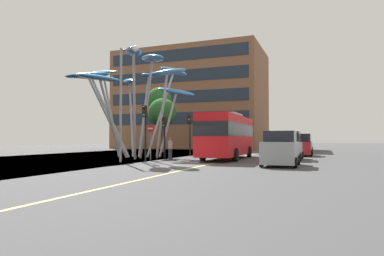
# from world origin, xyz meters

# --- Properties ---
(ground) EXTENTS (120.00, 240.00, 0.10)m
(ground) POSITION_xyz_m (-0.69, 0.00, -0.05)
(ground) COLOR #424244
(red_bus) EXTENTS (2.95, 10.09, 3.67)m
(red_bus) POSITION_xyz_m (1.62, 7.54, 2.01)
(red_bus) COLOR red
(red_bus) RESTS_ON ground
(leaf_sculpture) EXTENTS (11.59, 10.91, 8.44)m
(leaf_sculpture) POSITION_xyz_m (-6.35, 6.56, 6.67)
(leaf_sculpture) COLOR #9EA0A5
(leaf_sculpture) RESTS_ON ground
(traffic_light_kerb_near) EXTENTS (0.28, 0.42, 3.96)m
(traffic_light_kerb_near) POSITION_xyz_m (-2.83, 1.95, 2.86)
(traffic_light_kerb_near) COLOR black
(traffic_light_kerb_near) RESTS_ON ground
(traffic_light_kerb_far) EXTENTS (0.28, 0.42, 3.38)m
(traffic_light_kerb_far) POSITION_xyz_m (-3.37, 6.15, 2.46)
(traffic_light_kerb_far) COLOR black
(traffic_light_kerb_far) RESTS_ON ground
(traffic_light_island_mid) EXTENTS (0.28, 0.42, 3.84)m
(traffic_light_island_mid) POSITION_xyz_m (-2.83, 10.51, 2.77)
(traffic_light_island_mid) COLOR black
(traffic_light_island_mid) RESTS_ON ground
(car_parked_near) EXTENTS (2.07, 3.93, 2.09)m
(car_parked_near) POSITION_xyz_m (6.38, 1.99, 0.99)
(car_parked_near) COLOR gray
(car_parked_near) RESTS_ON ground
(car_parked_mid) EXTENTS (2.02, 4.58, 2.18)m
(car_parked_mid) POSITION_xyz_m (6.28, 8.36, 1.02)
(car_parked_mid) COLOR gray
(car_parked_mid) RESTS_ON ground
(car_parked_far) EXTENTS (1.91, 4.28, 2.11)m
(car_parked_far) POSITION_xyz_m (6.92, 15.10, 0.98)
(car_parked_far) COLOR maroon
(car_parked_far) RESTS_ON ground
(car_side_street) EXTENTS (2.08, 3.86, 2.03)m
(car_side_street) POSITION_xyz_m (6.19, 20.99, 0.96)
(car_side_street) COLOR #2D5138
(car_side_street) RESTS_ON ground
(car_far_side) EXTENTS (1.96, 3.86, 2.10)m
(car_far_side) POSITION_xyz_m (6.58, 27.50, 0.98)
(car_far_side) COLOR black
(car_far_side) RESTS_ON ground
(street_lamp) EXTENTS (1.46, 0.44, 8.14)m
(street_lamp) POSITION_xyz_m (-4.23, 1.52, 5.13)
(street_lamp) COLOR gray
(street_lamp) RESTS_ON ground
(tree_pavement_near) EXTENTS (4.50, 4.87, 8.19)m
(tree_pavement_near) POSITION_xyz_m (-9.73, 18.44, 5.35)
(tree_pavement_near) COLOR brown
(tree_pavement_near) RESTS_ON ground
(pedestrian) EXTENTS (0.34, 0.34, 1.72)m
(pedestrian) POSITION_xyz_m (-2.35, 5.14, 0.86)
(pedestrian) COLOR #2D3342
(pedestrian) RESTS_ON ground
(no_entry_sign) EXTENTS (0.60, 0.12, 2.73)m
(no_entry_sign) POSITION_xyz_m (-3.68, 4.39, 1.81)
(no_entry_sign) COLOR gray
(no_entry_sign) RESTS_ON ground
(backdrop_building) EXTENTS (24.76, 14.55, 16.71)m
(backdrop_building) POSITION_xyz_m (-12.74, 36.86, 8.36)
(backdrop_building) COLOR brown
(backdrop_building) RESTS_ON ground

